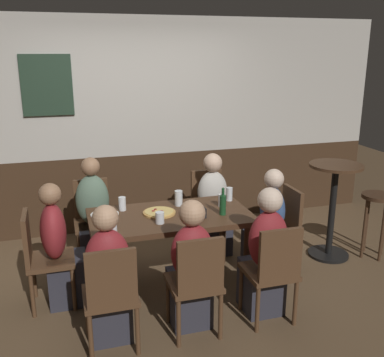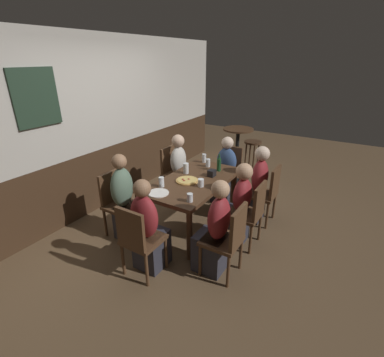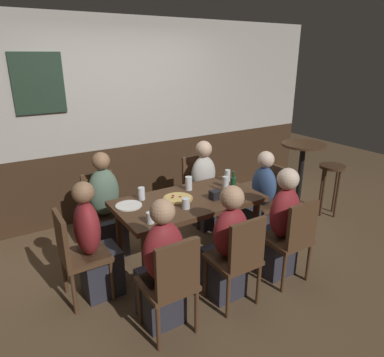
% 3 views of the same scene
% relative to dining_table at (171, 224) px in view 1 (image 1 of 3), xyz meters
% --- Properties ---
extents(ground_plane, '(12.00, 12.00, 0.00)m').
position_rel_dining_table_xyz_m(ground_plane, '(0.00, 0.00, -0.65)').
color(ground_plane, brown).
extents(wall_back, '(6.40, 0.13, 2.60)m').
position_rel_dining_table_xyz_m(wall_back, '(-0.01, 1.65, 0.66)').
color(wall_back, '#3D2819').
rests_on(wall_back, ground_plane).
extents(dining_table, '(1.49, 0.80, 0.74)m').
position_rel_dining_table_xyz_m(dining_table, '(0.00, 0.00, 0.00)').
color(dining_table, '#472D1C').
rests_on(dining_table, ground_plane).
extents(chair_left_near, '(0.40, 0.40, 0.88)m').
position_rel_dining_table_xyz_m(chair_left_near, '(-0.66, -0.82, -0.15)').
color(chair_left_near, '#513521').
rests_on(chair_left_near, ground_plane).
extents(chair_left_far, '(0.40, 0.40, 0.88)m').
position_rel_dining_table_xyz_m(chair_left_far, '(-0.66, 0.82, -0.15)').
color(chair_left_far, '#513521').
rests_on(chair_left_far, ground_plane).
extents(chair_right_near, '(0.40, 0.40, 0.88)m').
position_rel_dining_table_xyz_m(chair_right_near, '(0.66, -0.82, -0.15)').
color(chair_right_near, '#513521').
rests_on(chair_right_near, ground_plane).
extents(chair_head_east, '(0.40, 0.40, 0.88)m').
position_rel_dining_table_xyz_m(chair_head_east, '(1.16, 0.00, -0.15)').
color(chair_head_east, '#513521').
rests_on(chair_head_east, ground_plane).
extents(chair_head_west, '(0.40, 0.40, 0.88)m').
position_rel_dining_table_xyz_m(chair_head_west, '(-1.16, 0.00, -0.15)').
color(chair_head_west, '#513521').
rests_on(chair_head_west, ground_plane).
extents(chair_right_far, '(0.40, 0.40, 0.88)m').
position_rel_dining_table_xyz_m(chair_right_far, '(0.66, 0.82, -0.15)').
color(chair_right_far, '#513521').
rests_on(chair_right_far, ground_plane).
extents(chair_mid_near, '(0.40, 0.40, 0.88)m').
position_rel_dining_table_xyz_m(chair_mid_near, '(0.00, -0.82, -0.15)').
color(chair_mid_near, '#513521').
rests_on(chair_mid_near, ground_plane).
extents(person_left_near, '(0.34, 0.37, 1.14)m').
position_rel_dining_table_xyz_m(person_left_near, '(-0.66, -0.65, -0.17)').
color(person_left_near, '#2D2D38').
rests_on(person_left_near, ground_plane).
extents(person_left_far, '(0.34, 0.37, 1.17)m').
position_rel_dining_table_xyz_m(person_left_far, '(-0.66, 0.65, -0.15)').
color(person_left_far, '#2D2D38').
rests_on(person_left_far, ground_plane).
extents(person_right_near, '(0.34, 0.37, 1.15)m').
position_rel_dining_table_xyz_m(person_right_near, '(0.66, -0.65, -0.16)').
color(person_right_near, '#2D2D38').
rests_on(person_right_near, ground_plane).
extents(person_head_east, '(0.37, 0.34, 1.10)m').
position_rel_dining_table_xyz_m(person_head_east, '(1.00, 0.00, -0.19)').
color(person_head_east, '#2D2D38').
rests_on(person_head_east, ground_plane).
extents(person_head_west, '(0.37, 0.34, 1.13)m').
position_rel_dining_table_xyz_m(person_head_west, '(-1.00, 0.00, -0.17)').
color(person_head_west, '#2D2D38').
rests_on(person_head_west, ground_plane).
extents(person_right_far, '(0.34, 0.37, 1.12)m').
position_rel_dining_table_xyz_m(person_right_far, '(0.66, 0.65, -0.17)').
color(person_right_far, '#2D2D38').
rests_on(person_right_far, ground_plane).
extents(person_mid_near, '(0.34, 0.37, 1.11)m').
position_rel_dining_table_xyz_m(person_mid_near, '(0.00, -0.65, -0.18)').
color(person_mid_near, '#2D2D38').
rests_on(person_mid_near, ground_plane).
extents(pizza, '(0.30, 0.30, 0.03)m').
position_rel_dining_table_xyz_m(pizza, '(-0.09, 0.05, 0.10)').
color(pizza, tan).
rests_on(pizza, dining_table).
extents(pint_glass_pale, '(0.06, 0.06, 0.14)m').
position_rel_dining_table_xyz_m(pint_glass_pale, '(0.67, 0.22, 0.16)').
color(pint_glass_pale, silver).
rests_on(pint_glass_pale, dining_table).
extents(tumbler_short, '(0.08, 0.08, 0.15)m').
position_rel_dining_table_xyz_m(tumbler_short, '(0.14, 0.22, 0.16)').
color(tumbler_short, silver).
rests_on(tumbler_short, dining_table).
extents(pint_glass_stout, '(0.07, 0.07, 0.13)m').
position_rel_dining_table_xyz_m(pint_glass_stout, '(-0.41, 0.24, 0.15)').
color(pint_glass_stout, silver).
rests_on(pint_glass_stout, dining_table).
extents(pint_glass_amber, '(0.07, 0.07, 0.12)m').
position_rel_dining_table_xyz_m(pint_glass_amber, '(0.53, 0.08, 0.15)').
color(pint_glass_amber, silver).
rests_on(pint_glass_amber, dining_table).
extents(beer_glass_half, '(0.08, 0.08, 0.10)m').
position_rel_dining_table_xyz_m(beer_glass_half, '(-0.14, -0.18, 0.14)').
color(beer_glass_half, silver).
rests_on(beer_glass_half, dining_table).
extents(tumbler_water, '(0.07, 0.07, 0.10)m').
position_rel_dining_table_xyz_m(tumbler_water, '(-0.56, -0.28, 0.14)').
color(tumbler_water, silver).
rests_on(tumbler_water, dining_table).
extents(beer_bottle_green, '(0.06, 0.06, 0.26)m').
position_rel_dining_table_xyz_m(beer_bottle_green, '(0.46, -0.14, 0.19)').
color(beer_bottle_green, '#194723').
rests_on(beer_bottle_green, dining_table).
extents(plate_white_large, '(0.26, 0.26, 0.01)m').
position_rel_dining_table_xyz_m(plate_white_large, '(-0.59, 0.16, 0.10)').
color(plate_white_large, white).
rests_on(plate_white_large, dining_table).
extents(condiment_caddy, '(0.11, 0.09, 0.09)m').
position_rel_dining_table_xyz_m(condiment_caddy, '(0.24, -0.14, 0.14)').
color(condiment_caddy, black).
rests_on(condiment_caddy, dining_table).
extents(side_bar_table, '(0.56, 0.56, 1.05)m').
position_rel_dining_table_xyz_m(side_bar_table, '(1.84, 0.15, -0.03)').
color(side_bar_table, black).
rests_on(side_bar_table, ground_plane).
extents(bar_stool, '(0.34, 0.34, 0.72)m').
position_rel_dining_table_xyz_m(bar_stool, '(2.29, 0.00, -0.08)').
color(bar_stool, '#422B1C').
rests_on(bar_stool, ground_plane).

